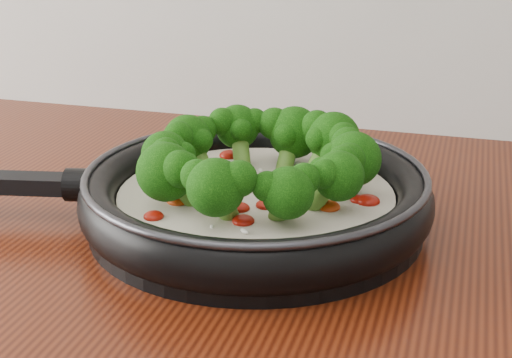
% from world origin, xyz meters
% --- Properties ---
extents(skillet, '(0.58, 0.42, 0.10)m').
position_xyz_m(skillet, '(-0.06, 1.12, 0.94)').
color(skillet, black).
rests_on(skillet, counter).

